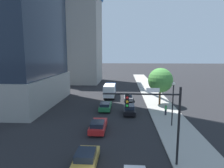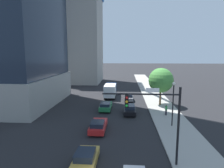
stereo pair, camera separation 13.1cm
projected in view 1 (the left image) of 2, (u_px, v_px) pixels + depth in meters
The scene contains 12 objects.
sidewalk at pixel (164, 111), 32.77m from camera, with size 5.08×120.00×0.15m, color #9E9B93.
construction_building at pixel (76, 32), 65.69m from camera, with size 17.81×27.17×39.93m.
traffic_light_pole at pixel (156, 112), 16.30m from camera, with size 6.56×0.48×6.86m.
street_lamp at pixel (173, 98), 25.49m from camera, with size 0.44×0.44×5.93m.
street_tree at pixel (160, 80), 36.41m from camera, with size 4.65×4.65×7.01m.
car_gray at pixel (128, 97), 40.75m from camera, with size 1.73×4.32×1.45m.
car_green at pixel (105, 106), 33.70m from camera, with size 1.92×4.79×1.49m.
car_gold at pixel (86, 160), 16.54m from camera, with size 1.92×4.50×1.47m.
car_black at pixel (129, 109), 31.72m from camera, with size 1.86×4.63×1.48m.
car_red at pixel (98, 126), 24.41m from camera, with size 1.91×4.67×1.48m.
box_truck at pixel (110, 90), 43.82m from camera, with size 2.39×7.50×2.98m.
pedestrian_green_shirt at pixel (166, 110), 30.52m from camera, with size 0.34×0.34×1.67m.
Camera 1 is at (1.52, -12.17, 9.68)m, focal length 30.95 mm.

